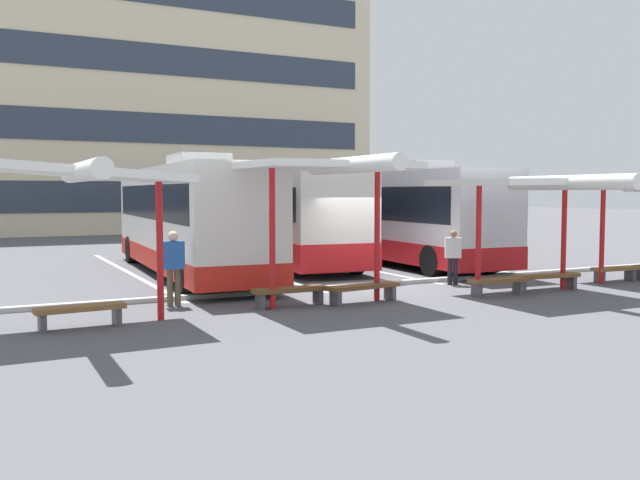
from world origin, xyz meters
TOP-DOWN VIEW (x-y plane):
  - ground_plane at (0.00, 0.00)m, footprint 160.00×160.00m
  - terminal_building at (0.03, 35.33)m, footprint 32.07×16.05m
  - coach_bus_0 at (-4.03, 5.02)m, footprint 3.09×12.31m
  - coach_bus_1 at (0.06, 6.39)m, footprint 3.61×10.66m
  - coach_bus_2 at (4.00, 5.05)m, footprint 3.06×11.57m
  - lane_stripe_0 at (-5.66, 6.35)m, footprint 0.16×14.00m
  - lane_stripe_1 at (-1.89, 6.35)m, footprint 0.16×14.00m
  - lane_stripe_2 at (1.89, 6.35)m, footprint 0.16×14.00m
  - lane_stripe_3 at (5.66, 6.35)m, footprint 0.16×14.00m
  - waiting_shelter_0 at (-8.35, -2.78)m, footprint 4.23×4.46m
  - bench_0 at (-8.35, -2.71)m, footprint 1.73×0.56m
  - waiting_shelter_1 at (-2.75, -2.59)m, footprint 3.77×4.49m
  - bench_1 at (-3.65, -2.20)m, footprint 1.79×0.46m
  - bench_2 at (-1.85, -2.51)m, footprint 1.99×0.68m
  - waiting_shelter_2 at (2.72, -3.23)m, footprint 3.94×5.13m
  - bench_3 at (1.82, -3.05)m, footprint 1.62×0.52m
  - bench_4 at (3.62, -2.92)m, footprint 2.02×0.59m
  - bench_5 at (6.74, -2.52)m, footprint 1.53×0.50m
  - platform_kerb at (0.00, -0.12)m, footprint 44.00×0.24m
  - waiting_passenger_0 at (-6.03, -0.91)m, footprint 0.53×0.29m
  - waiting_passenger_1 at (2.08, -0.84)m, footprint 0.50×0.42m

SIDE VIEW (x-z plane):
  - ground_plane at x=0.00m, z-range 0.00..0.00m
  - lane_stripe_0 at x=-5.66m, z-range 0.00..0.01m
  - lane_stripe_1 at x=-1.89m, z-range 0.00..0.01m
  - lane_stripe_2 at x=1.89m, z-range 0.00..0.01m
  - lane_stripe_3 at x=5.66m, z-range 0.00..0.01m
  - platform_kerb at x=0.00m, z-range 0.00..0.12m
  - bench_5 at x=6.74m, z-range 0.11..0.56m
  - bench_3 at x=1.82m, z-range 0.11..0.56m
  - bench_0 at x=-8.35m, z-range 0.11..0.56m
  - bench_1 at x=-3.65m, z-range 0.11..0.56m
  - bench_2 at x=-1.85m, z-range 0.12..0.57m
  - bench_4 at x=3.62m, z-range 0.12..0.57m
  - waiting_passenger_1 at x=2.08m, z-range 0.11..1.68m
  - waiting_passenger_0 at x=-6.03m, z-range 0.15..1.90m
  - coach_bus_1 at x=0.06m, z-range -0.14..3.57m
  - coach_bus_2 at x=4.00m, z-range -0.12..3.63m
  - coach_bus_0 at x=-4.03m, z-range -0.10..3.69m
  - waiting_shelter_2 at x=2.72m, z-range 1.32..4.38m
  - waiting_shelter_0 at x=-8.35m, z-range 1.33..4.61m
  - waiting_shelter_1 at x=-2.75m, z-range 1.46..4.89m
  - terminal_building at x=0.03m, z-range -1.37..18.80m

